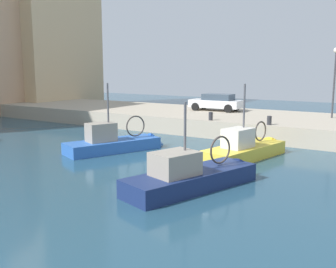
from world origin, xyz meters
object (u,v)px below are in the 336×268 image
object	(u,v)px
fishing_boat_blue	(118,148)
mooring_bollard_north	(211,116)
parked_car_white	(216,102)
mooring_bollard_mid	(269,120)
quay_streetlamp	(335,71)
fishing_boat_yellow	(248,155)
fishing_boat_navy	(197,184)

from	to	relation	value
fishing_boat_blue	mooring_bollard_north	distance (m)	7.16
mooring_bollard_north	parked_car_white	bearing A→B (deg)	21.79
mooring_bollard_mid	fishing_boat_blue	bearing A→B (deg)	134.40
mooring_bollard_north	quay_streetlamp	distance (m)	9.21
fishing_boat_blue	fishing_boat_yellow	bearing A→B (deg)	-71.27
fishing_boat_navy	parked_car_white	distance (m)	17.32
fishing_boat_blue	mooring_bollard_north	size ratio (longest dim) A/B	11.52
fishing_boat_yellow	mooring_bollard_north	bearing A→B (deg)	45.57
parked_car_white	fishing_boat_blue	bearing A→B (deg)	177.96
parked_car_white	quay_streetlamp	distance (m)	9.22
fishing_boat_navy	fishing_boat_yellow	bearing A→B (deg)	1.96
fishing_boat_blue	fishing_boat_yellow	size ratio (longest dim) A/B	0.99
parked_car_white	fishing_boat_yellow	bearing A→B (deg)	-146.36
parked_car_white	mooring_bollard_north	size ratio (longest dim) A/B	7.75
fishing_boat_yellow	parked_car_white	world-z (taller)	fishing_boat_yellow
fishing_boat_navy	mooring_bollard_north	bearing A→B (deg)	23.42
fishing_boat_navy	parked_car_white	xyz separation A→B (m)	(15.88, 6.69, 1.76)
fishing_boat_blue	parked_car_white	xyz separation A→B (m)	(12.08, -0.43, 1.76)
mooring_bollard_mid	mooring_bollard_north	bearing A→B (deg)	90.00
fishing_boat_blue	parked_car_white	world-z (taller)	fishing_boat_blue
fishing_boat_blue	parked_car_white	bearing A→B (deg)	-2.04
fishing_boat_navy	fishing_boat_blue	world-z (taller)	fishing_boat_blue
fishing_boat_navy	parked_car_white	world-z (taller)	fishing_boat_navy
mooring_bollard_north	fishing_boat_navy	bearing A→B (deg)	-156.58
fishing_boat_blue	fishing_boat_navy	bearing A→B (deg)	-118.06
fishing_boat_navy	fishing_boat_blue	bearing A→B (deg)	61.94
fishing_boat_navy	mooring_bollard_north	size ratio (longest dim) A/B	12.33
mooring_bollard_mid	mooring_bollard_north	size ratio (longest dim) A/B	1.00
fishing_boat_navy	fishing_boat_yellow	distance (m)	6.14
mooring_bollard_mid	parked_car_white	bearing A→B (deg)	48.20
fishing_boat_yellow	mooring_bollard_mid	world-z (taller)	fishing_boat_yellow
fishing_boat_yellow	mooring_bollard_mid	size ratio (longest dim) A/B	11.66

